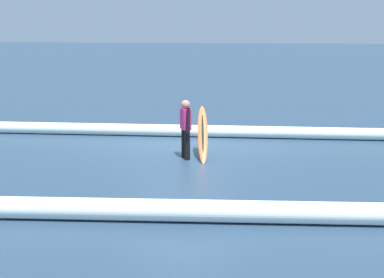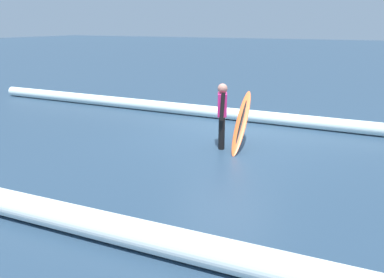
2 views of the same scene
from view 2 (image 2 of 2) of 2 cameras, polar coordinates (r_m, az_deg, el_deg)
ground_plane at (r=9.68m, az=5.00°, el=0.08°), size 129.71×129.71×0.00m
surfer at (r=8.78m, az=4.41°, el=3.95°), size 0.32×0.58×1.47m
surfboard at (r=8.86m, az=7.25°, el=2.46°), size 0.40×1.41×1.23m
wave_crest_foreground at (r=11.09m, az=14.69°, el=2.64°), size 22.01×0.57×0.35m
wave_crest_midground at (r=4.52m, az=14.76°, el=-18.30°), size 18.53×1.33×0.39m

